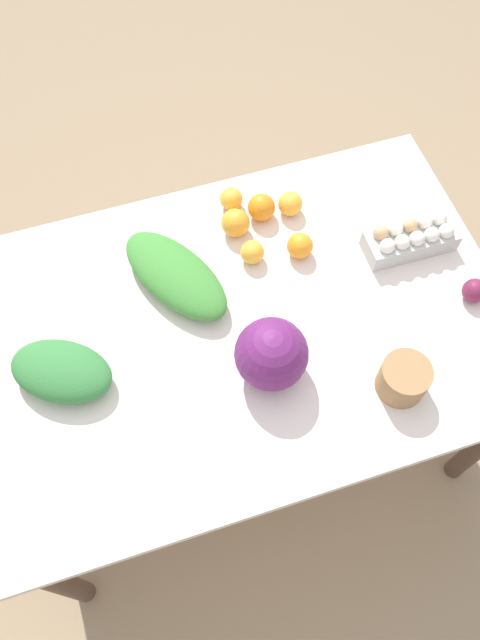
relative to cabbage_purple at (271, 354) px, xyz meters
The scene contains 14 objects.
ground_plane 0.83m from the cabbage_purple, 102.43° to the left, with size 8.00×8.00×0.00m, color #937A5B.
dining_table 0.23m from the cabbage_purple, 102.43° to the left, with size 1.42×0.95×0.73m.
cabbage_purple is the anchor object (origin of this frame).
egg_carton 0.54m from the cabbage_purple, 25.62° to the left, with size 0.26×0.10×0.09m.
paper_bag 0.33m from the cabbage_purple, 25.80° to the right, with size 0.12×0.12×0.09m, color #997047.
greens_bunch_scallion 0.51m from the cabbage_purple, 165.01° to the left, with size 0.26×0.16×0.08m, color #337538.
greens_bunch_chard 0.36m from the cabbage_purple, 116.47° to the left, with size 0.36×0.16×0.08m, color #3D8433.
beet_root 0.59m from the cabbage_purple, ahead, with size 0.07×0.07×0.07m, color maroon.
orange_0 0.44m from the cabbage_purple, 83.95° to the left, with size 0.08×0.08×0.08m, color orange.
orange_1 0.50m from the cabbage_purple, 64.48° to the left, with size 0.07×0.07×0.07m, color #F9A833.
orange_2 0.53m from the cabbage_purple, 83.33° to the left, with size 0.07×0.07×0.07m, color #F9A833.
orange_3 0.37m from the cabbage_purple, 58.09° to the left, with size 0.07×0.07×0.07m, color orange.
orange_4 0.34m from the cabbage_purple, 79.50° to the left, with size 0.07×0.07×0.07m, color #F9A833.
orange_5 0.48m from the cabbage_purple, 74.03° to the left, with size 0.08×0.08×0.08m, color orange.
Camera 1 is at (-0.23, -0.72, 2.17)m, focal length 35.00 mm.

